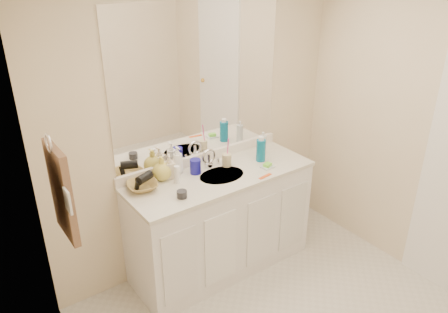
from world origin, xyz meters
name	(u,v)px	position (x,y,z in m)	size (l,w,h in m)	color
wall_back	(200,125)	(0.00, 1.30, 1.20)	(2.60, 0.02, 2.40)	beige
wall_left	(109,281)	(-1.30, 0.00, 1.20)	(0.02, 2.60, 2.40)	beige
wall_right	(445,140)	(1.30, 0.00, 1.20)	(0.02, 2.60, 2.40)	beige
vanity_cabinet	(220,223)	(0.00, 1.02, 0.42)	(1.50, 0.55, 0.85)	white
countertop	(220,176)	(0.00, 1.02, 0.86)	(1.52, 0.57, 0.03)	silver
backsplash	(202,158)	(0.00, 1.29, 0.92)	(1.52, 0.03, 0.08)	white
sink_basin	(222,176)	(0.00, 1.00, 0.87)	(0.37, 0.37, 0.02)	beige
faucet	(209,160)	(0.00, 1.18, 0.94)	(0.02, 0.02, 0.11)	silver
mirror	(199,81)	(0.00, 1.29, 1.56)	(1.48, 0.01, 1.20)	white
blue_mug	(195,166)	(-0.15, 1.15, 0.94)	(0.09, 0.09, 0.12)	#17148F
tan_cup	(227,160)	(0.13, 1.11, 0.93)	(0.08, 0.08, 0.10)	beige
toothbrush	(228,148)	(0.14, 1.11, 1.03)	(0.01, 0.01, 0.18)	#FF43A6
mouthwash_bottle	(261,150)	(0.41, 1.03, 0.97)	(0.08, 0.08, 0.18)	#0B678C
clear_pump_bottle	(263,145)	(0.52, 1.13, 0.96)	(0.06, 0.06, 0.16)	silver
soap_dish	(267,167)	(0.37, 0.90, 0.89)	(0.10, 0.08, 0.01)	silver
green_soap	(268,165)	(0.37, 0.90, 0.90)	(0.07, 0.05, 0.02)	#7BE638
orange_comb	(265,176)	(0.26, 0.79, 0.88)	(0.13, 0.03, 0.01)	#E25017
dark_jar	(182,194)	(-0.43, 0.89, 0.91)	(0.07, 0.07, 0.05)	#242429
extra_white_bottle	(177,175)	(-0.34, 1.10, 0.95)	(0.04, 0.04, 0.14)	white
soap_bottle_white	(178,160)	(-0.25, 1.24, 0.99)	(0.08, 0.09, 0.22)	white
soap_bottle_cream	(169,166)	(-0.34, 1.21, 0.98)	(0.09, 0.09, 0.19)	beige
soap_bottle_yellow	(162,168)	(-0.41, 1.21, 0.97)	(0.15, 0.15, 0.19)	#D6C853
wicker_basket	(143,186)	(-0.60, 1.16, 0.91)	(0.22, 0.22, 0.05)	#A28141
hair_dryer	(144,178)	(-0.58, 1.16, 0.97)	(0.07, 0.07, 0.13)	black
towel_ring	(49,143)	(-1.27, 0.77, 1.55)	(0.11, 0.11, 0.01)	silver
hand_towel	(62,192)	(-1.25, 0.77, 1.25)	(0.04, 0.32, 0.55)	brown
switch_plate	(68,201)	(-1.27, 0.57, 1.30)	(0.01, 0.09, 0.13)	silver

